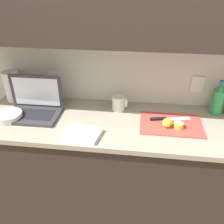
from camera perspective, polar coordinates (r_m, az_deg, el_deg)
name	(u,v)px	position (r m, az deg, el deg)	size (l,w,h in m)	color
ground_plane	(153,214)	(2.27, 9.85, -22.93)	(12.00, 12.00, 0.00)	brown
wall_back	(174,20)	(1.63, 14.75, 20.66)	(5.20, 0.38, 2.60)	silver
counter_unit	(161,174)	(1.92, 11.78, -14.37)	(2.59, 0.60, 0.93)	#332823
laptop	(34,106)	(1.78, -18.20, 1.48)	(0.38, 0.26, 0.27)	#333338
cutting_board	(171,124)	(1.64, 13.94, -2.83)	(0.41, 0.29, 0.01)	#D1473D
knife	(163,119)	(1.67, 12.21, -1.56)	(0.28, 0.09, 0.02)	silver
lemon_half_cut	(179,125)	(1.61, 15.74, -3.04)	(0.06, 0.06, 0.03)	yellow
lemon_whole_beside	(167,123)	(1.58, 13.11, -2.55)	(0.06, 0.06, 0.06)	yellow
bottle_oil_tall	(218,99)	(1.83, 24.20, 2.90)	(0.08, 0.08, 0.25)	#2D934C
measuring_cup	(118,103)	(1.75, 1.56, 2.17)	(0.11, 0.09, 0.11)	silver
bowl_white	(9,116)	(1.79, -23.58, -0.95)	(0.18, 0.18, 0.05)	beige
paper_towel_roll	(13,86)	(2.02, -22.75, 5.77)	(0.13, 0.13, 0.24)	white
dish_towel	(83,133)	(1.50, -7.11, -5.15)	(0.22, 0.16, 0.02)	white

